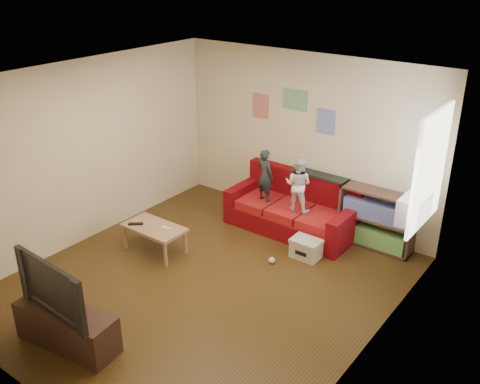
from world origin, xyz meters
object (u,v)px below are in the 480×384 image
Objects in this scene: coffee_table at (154,230)px; child_a at (265,175)px; sofa at (294,211)px; television at (60,285)px; tv_stand at (67,327)px; child_b at (298,184)px; bookshelf at (376,222)px; file_box at (306,248)px.

child_a is at bearing 64.92° from coffee_table.
sofa is 3.96m from television.
sofa is 1.66× the size of tv_stand.
sofa is 2.22m from coffee_table.
child_b is 3.79m from television.
sofa is at bearing 56.19° from coffee_table.
tv_stand is at bearing 69.11° from child_b.
television is at bearing -113.83° from bookshelf.
television is at bearing 69.11° from child_b.
television is at bearing -98.03° from sofa.
child_a is at bearing -159.47° from sofa.
bookshelf is (1.72, 0.40, -0.45)m from child_a.
file_box is (0.47, -0.49, -0.70)m from child_b.
sofa is 2.40× the size of child_a.
bookshelf is (1.27, 0.23, 0.10)m from sofa.
tv_stand is (0.69, -2.04, -0.12)m from coffee_table.
tv_stand is at bearing -109.94° from file_box.
television is at bearing -109.94° from file_box.
sofa is 4.80× the size of file_box.
television reaches higher than sofa.
bookshelf is (2.51, 2.08, 0.04)m from coffee_table.
television reaches higher than tv_stand.
child_a is at bearing 155.25° from file_box.
file_box is at bearing -46.91° from sofa.
television reaches higher than file_box.
coffee_table is 2.16m from tv_stand.
bookshelf is 0.97× the size of television.
television is (-0.10, -3.72, -0.06)m from child_a.
sofa reaches higher than file_box.
child_b is at bearing -160.39° from bookshelf.
tv_stand is (-0.70, -3.72, -0.62)m from child_b.
television is (-0.70, -3.72, -0.06)m from child_b.
coffee_table is 2.21m from file_box.
child_a is at bearing -166.93° from bookshelf.
child_b reaches higher than child_a.
coffee_table is at bearing 76.50° from child_a.
bookshelf is at bearing -155.35° from child_a.
child_b is 3.84m from tv_stand.
television is (0.69, -2.04, 0.44)m from coffee_table.
sofa is 0.92m from file_box.
child_a is 3.77m from tv_stand.
sofa is at bearing -59.15° from child_b.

